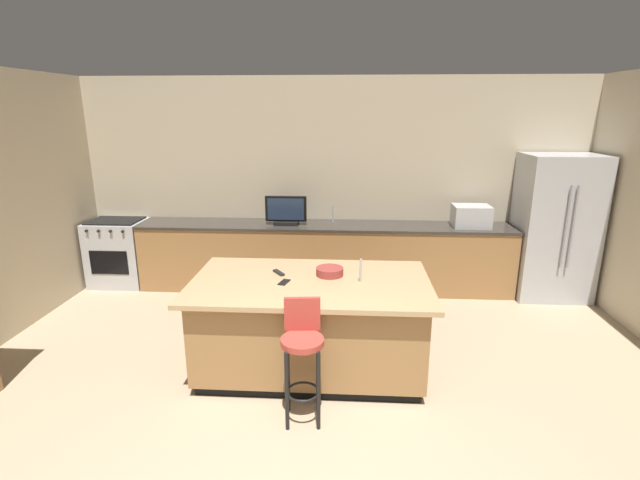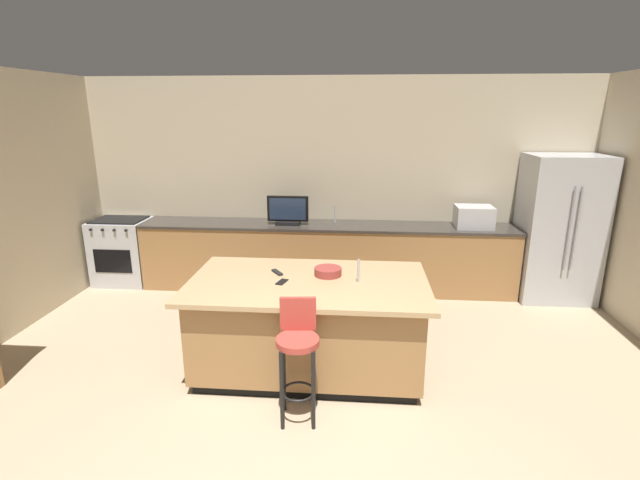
{
  "view_description": "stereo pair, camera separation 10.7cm",
  "coord_description": "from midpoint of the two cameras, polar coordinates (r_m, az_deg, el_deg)",
  "views": [
    {
      "loc": [
        0.23,
        -2.1,
        2.44
      ],
      "look_at": [
        -0.08,
        2.87,
        1.03
      ],
      "focal_mm": 26.09,
      "sensor_mm": 36.0,
      "label": 1
    },
    {
      "loc": [
        0.33,
        -2.09,
        2.44
      ],
      "look_at": [
        -0.08,
        2.87,
        1.03
      ],
      "focal_mm": 26.09,
      "sensor_mm": 36.0,
      "label": 2
    }
  ],
  "objects": [
    {
      "name": "wall_back",
      "position": [
        6.61,
        1.06,
        7.02
      ],
      "size": [
        7.44,
        0.12,
        2.87
      ],
      "primitive_type": "cube",
      "color": "beige",
      "rests_on": "ground_plane"
    },
    {
      "name": "kitchen_island",
      "position": [
        4.5,
        -1.86,
        -10.32
      ],
      "size": [
        2.22,
        1.27,
        0.91
      ],
      "color": "black",
      "rests_on": "ground_plane"
    },
    {
      "name": "sink_faucet_back",
      "position": [
        6.4,
        1.12,
        3.16
      ],
      "size": [
        0.02,
        0.02,
        0.24
      ],
      "primitive_type": "cylinder",
      "color": "#B2B2B7",
      "rests_on": "counter_back"
    },
    {
      "name": "counter_back",
      "position": [
        6.46,
        0.07,
        -2.06
      ],
      "size": [
        5.11,
        0.62,
        0.92
      ],
      "color": "#9E7042",
      "rests_on": "ground_plane"
    },
    {
      "name": "cell_phone",
      "position": [
        4.29,
        -5.13,
        -5.18
      ],
      "size": [
        0.11,
        0.16,
        0.01
      ],
      "primitive_type": "cube",
      "rotation": [
        0.0,
        0.0,
        -0.28
      ],
      "color": "black",
      "rests_on": "kitchen_island"
    },
    {
      "name": "bar_stool_center",
      "position": [
        3.77,
        -3.0,
        -13.34
      ],
      "size": [
        0.34,
        0.35,
        1.0
      ],
      "rotation": [
        0.0,
        0.0,
        0.09
      ],
      "color": "#B23D33",
      "rests_on": "ground_plane"
    },
    {
      "name": "tv_monitor",
      "position": [
        6.3,
        -4.68,
        3.48
      ],
      "size": [
        0.56,
        0.16,
        0.39
      ],
      "color": "black",
      "rests_on": "counter_back"
    },
    {
      "name": "fruit_bowl",
      "position": [
        4.44,
        0.51,
        -3.89
      ],
      "size": [
        0.26,
        0.26,
        0.08
      ],
      "primitive_type": "cylinder",
      "color": "#993833",
      "rests_on": "kitchen_island"
    },
    {
      "name": "sink_faucet_island",
      "position": [
        4.27,
        4.29,
        -3.75
      ],
      "size": [
        0.02,
        0.02,
        0.22
      ],
      "primitive_type": "cylinder",
      "color": "#B2B2B7",
      "rests_on": "kitchen_island"
    },
    {
      "name": "refrigerator",
      "position": [
        6.8,
        26.43,
        1.41
      ],
      "size": [
        0.94,
        0.76,
        1.89
      ],
      "color": "#B7BABF",
      "rests_on": "ground_plane"
    },
    {
      "name": "range_oven",
      "position": [
        7.25,
        -23.81,
        -1.4
      ],
      "size": [
        0.76,
        0.63,
        0.94
      ],
      "color": "#B7BABF",
      "rests_on": "ground_plane"
    },
    {
      "name": "tv_remote",
      "position": [
        4.52,
        -5.76,
        -4.0
      ],
      "size": [
        0.13,
        0.16,
        0.02
      ],
      "primitive_type": "cube",
      "rotation": [
        0.0,
        0.0,
        0.61
      ],
      "color": "black",
      "rests_on": "kitchen_island"
    },
    {
      "name": "microwave",
      "position": [
        6.49,
        17.59,
        2.81
      ],
      "size": [
        0.48,
        0.36,
        0.29
      ],
      "primitive_type": "cube",
      "color": "#B7BABF",
      "rests_on": "counter_back"
    }
  ]
}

